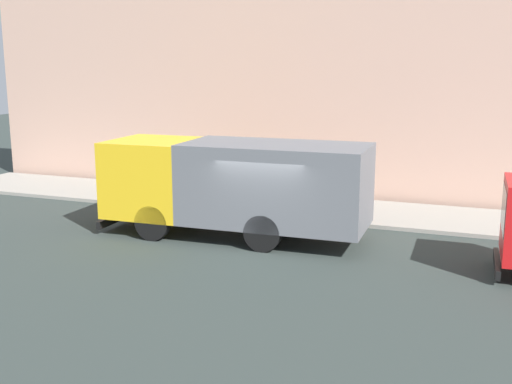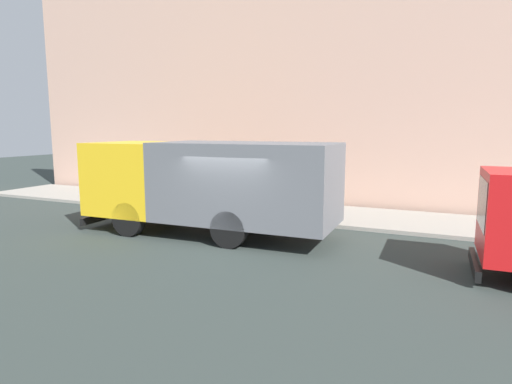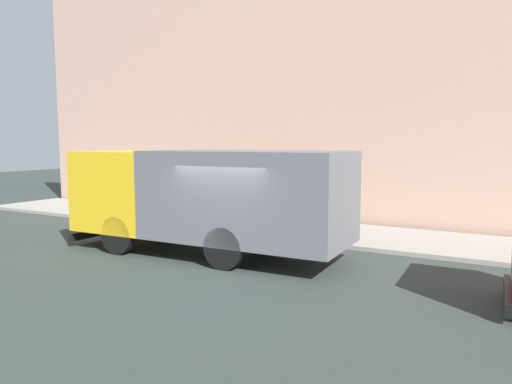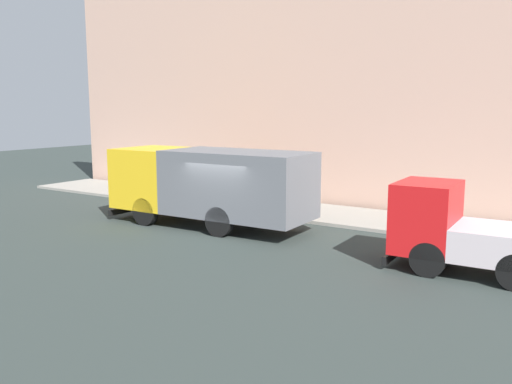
# 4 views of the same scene
# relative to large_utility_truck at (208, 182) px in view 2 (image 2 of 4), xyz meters

# --- Properties ---
(ground) EXTENTS (80.00, 80.00, 0.00)m
(ground) POSITION_rel_large_utility_truck_xyz_m (-0.66, -1.24, -1.65)
(ground) COLOR #2E3734
(sidewalk) EXTENTS (3.60, 30.00, 0.13)m
(sidewalk) POSITION_rel_large_utility_truck_xyz_m (4.14, -1.24, -1.58)
(sidewalk) COLOR gray
(sidewalk) RESTS_ON ground
(building_facade) EXTENTS (0.50, 30.00, 10.74)m
(building_facade) POSITION_rel_large_utility_truck_xyz_m (6.44, -1.24, 3.72)
(building_facade) COLOR #D2A58F
(building_facade) RESTS_ON ground
(large_utility_truck) EXTENTS (2.80, 8.00, 2.85)m
(large_utility_truck) POSITION_rel_large_utility_truck_xyz_m (0.00, 0.00, 0.00)
(large_utility_truck) COLOR yellow
(large_utility_truck) RESTS_ON ground
(pedestrian_walking) EXTENTS (0.42, 0.42, 1.75)m
(pedestrian_walking) POSITION_rel_large_utility_truck_xyz_m (5.06, 1.87, -0.59)
(pedestrian_walking) COLOR #473B4F
(pedestrian_walking) RESTS_ON sidewalk
(traffic_cone_orange) EXTENTS (0.46, 0.46, 0.66)m
(traffic_cone_orange) POSITION_rel_large_utility_truck_xyz_m (2.94, 4.48, -1.19)
(traffic_cone_orange) COLOR orange
(traffic_cone_orange) RESTS_ON sidewalk
(street_sign_post) EXTENTS (0.44, 0.08, 2.34)m
(street_sign_post) POSITION_rel_large_utility_truck_xyz_m (2.80, -1.52, -0.13)
(street_sign_post) COLOR #4C5156
(street_sign_post) RESTS_ON sidewalk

